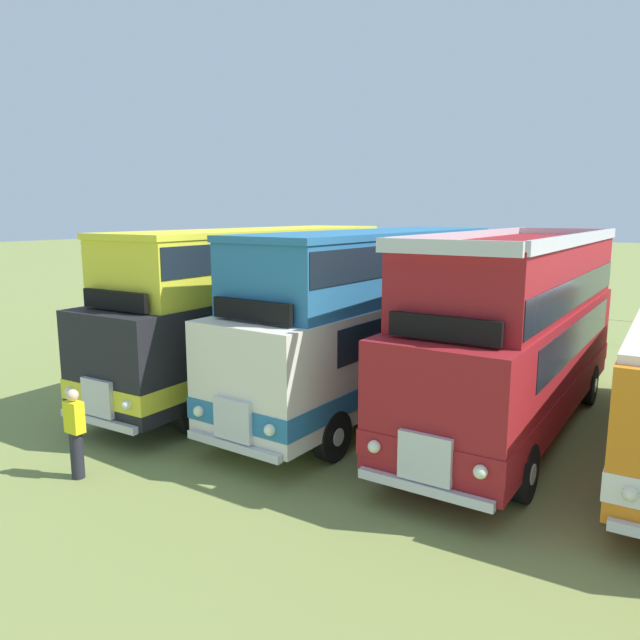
{
  "coord_description": "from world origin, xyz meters",
  "views": [
    {
      "loc": [
        3.44,
        -13.37,
        4.92
      ],
      "look_at": [
        -5.03,
        -0.32,
        2.14
      ],
      "focal_mm": 33.54,
      "sensor_mm": 36.0,
      "label": 1
    }
  ],
  "objects_px": {
    "bus_second_in_row": "(373,311)",
    "bus_third_in_row": "(517,329)",
    "marshal_person": "(75,433)",
    "bus_first_in_row": "(257,301)"
  },
  "relations": [
    {
      "from": "bus_first_in_row",
      "to": "bus_second_in_row",
      "type": "relative_size",
      "value": 1.06
    },
    {
      "from": "bus_first_in_row",
      "to": "bus_third_in_row",
      "type": "relative_size",
      "value": 1.1
    },
    {
      "from": "bus_second_in_row",
      "to": "marshal_person",
      "type": "distance_m",
      "value": 7.53
    },
    {
      "from": "marshal_person",
      "to": "bus_second_in_row",
      "type": "bearing_deg",
      "value": 69.67
    },
    {
      "from": "bus_second_in_row",
      "to": "marshal_person",
      "type": "xyz_separation_m",
      "value": [
        -2.56,
        -6.91,
        -1.58
      ]
    },
    {
      "from": "bus_second_in_row",
      "to": "bus_third_in_row",
      "type": "height_order",
      "value": "bus_third_in_row"
    },
    {
      "from": "bus_third_in_row",
      "to": "marshal_person",
      "type": "height_order",
      "value": "bus_third_in_row"
    },
    {
      "from": "bus_third_in_row",
      "to": "marshal_person",
      "type": "bearing_deg",
      "value": -131.05
    },
    {
      "from": "bus_first_in_row",
      "to": "bus_second_in_row",
      "type": "bearing_deg",
      "value": 3.15
    },
    {
      "from": "bus_first_in_row",
      "to": "bus_second_in_row",
      "type": "height_order",
      "value": "same"
    }
  ]
}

